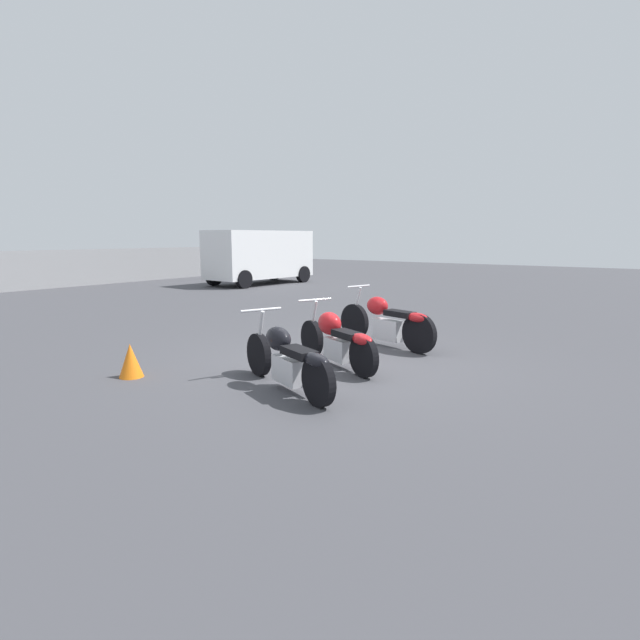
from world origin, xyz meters
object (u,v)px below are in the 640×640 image
(motorcycle_slot_0, at_px, (287,359))
(motorcycle_slot_1, at_px, (337,339))
(parked_van, at_px, (260,255))
(motorcycle_slot_2, at_px, (387,322))
(traffic_cone_near, at_px, (131,360))

(motorcycle_slot_0, xyz_separation_m, motorcycle_slot_1, (1.37, 0.16, 0.01))
(motorcycle_slot_1, height_order, parked_van, parked_van)
(motorcycle_slot_0, height_order, parked_van, parked_van)
(motorcycle_slot_2, height_order, parked_van, parked_van)
(motorcycle_slot_0, bearing_deg, motorcycle_slot_2, 25.92)
(motorcycle_slot_0, height_order, traffic_cone_near, motorcycle_slot_0)
(motorcycle_slot_2, bearing_deg, traffic_cone_near, 168.42)
(traffic_cone_near, bearing_deg, motorcycle_slot_2, -26.87)
(motorcycle_slot_0, xyz_separation_m, parked_van, (10.74, 10.23, 0.81))
(motorcycle_slot_2, relative_size, parked_van, 0.46)
(motorcycle_slot_1, relative_size, parked_van, 0.41)
(motorcycle_slot_2, xyz_separation_m, parked_van, (7.68, 10.02, 0.77))
(motorcycle_slot_1, bearing_deg, parked_van, 71.50)
(motorcycle_slot_0, relative_size, motorcycle_slot_2, 0.93)
(motorcycle_slot_0, distance_m, traffic_cone_near, 2.32)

